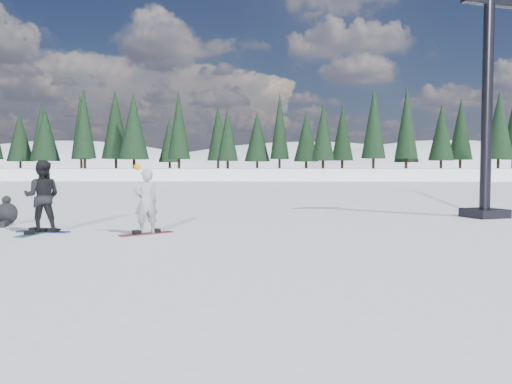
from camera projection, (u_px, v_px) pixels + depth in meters
ground at (75, 234)px, 13.65m from camera, size 420.00×420.00×0.00m
alpine_backdrop at (230, 205)px, 203.56m from camera, size 412.50×227.00×53.20m
lift_tower at (487, 124)px, 17.77m from camera, size 2.23×1.58×8.25m
snowboarder_woman at (146, 201)px, 13.45m from camera, size 0.77×0.69×1.92m
snowboarder_man at (42, 196)px, 13.84m from camera, size 1.11×0.95×2.01m
seated_rider at (6, 214)px, 15.58m from camera, size 0.73×1.13×0.92m
snowboard_woman at (147, 234)px, 13.50m from camera, size 1.34×1.16×0.03m
snowboard_man at (43, 232)px, 13.90m from camera, size 1.52×0.45×0.03m
snowboard_loose_a at (36, 234)px, 13.53m from camera, size 0.55×1.53×0.03m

